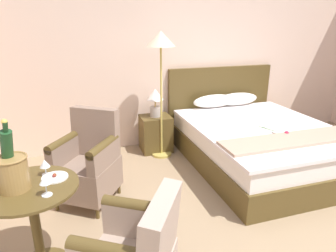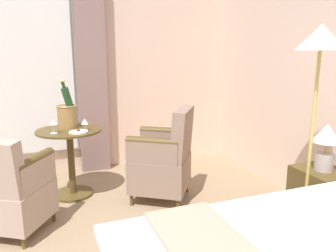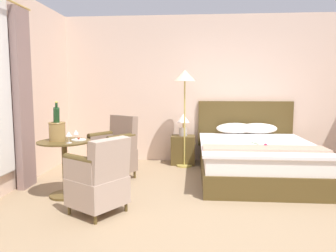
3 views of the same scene
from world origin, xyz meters
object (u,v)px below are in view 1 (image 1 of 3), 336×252
(bedside_lamp, at_px, (155,99))
(bed, at_px, (255,140))
(champagne_bucket, at_px, (12,169))
(nightstand, at_px, (156,133))
(side_table_round, at_px, (35,222))
(armchair_by_window, at_px, (88,164))
(snack_plate, at_px, (55,177))
(wine_glass_near_edge, at_px, (45,164))
(wine_glass_near_bucket, at_px, (45,181))
(floor_lamp_brass, at_px, (161,51))

(bedside_lamp, bearing_deg, bed, -35.12)
(bed, distance_m, champagne_bucket, 2.98)
(bed, distance_m, nightstand, 1.41)
(nightstand, xyz_separation_m, side_table_round, (-1.45, -1.96, 0.18))
(armchair_by_window, bearing_deg, champagne_bucket, -120.28)
(bed, height_order, snack_plate, bed)
(snack_plate, distance_m, armchair_by_window, 0.91)
(bed, height_order, wine_glass_near_edge, bed)
(bedside_lamp, distance_m, champagne_bucket, 2.49)
(wine_glass_near_edge, xyz_separation_m, armchair_by_window, (0.33, 0.74, -0.39))
(side_table_round, bearing_deg, snack_plate, 24.54)
(champagne_bucket, height_order, wine_glass_near_bucket, champagne_bucket)
(floor_lamp_brass, relative_size, wine_glass_near_edge, 13.81)
(floor_lamp_brass, xyz_separation_m, armchair_by_window, (-1.05, -0.87, -1.04))
(wine_glass_near_edge, distance_m, armchair_by_window, 0.90)
(armchair_by_window, bearing_deg, bedside_lamp, 46.28)
(side_table_round, relative_size, champagne_bucket, 1.42)
(floor_lamp_brass, bearing_deg, bed, -28.74)
(wine_glass_near_edge, bearing_deg, side_table_round, -124.51)
(champagne_bucket, bearing_deg, bed, 23.05)
(wine_glass_near_bucket, xyz_separation_m, wine_glass_near_edge, (-0.02, 0.30, -0.02))
(nightstand, height_order, armchair_by_window, armchair_by_window)
(nightstand, relative_size, armchair_by_window, 0.54)
(champagne_bucket, bearing_deg, snack_plate, 17.03)
(bed, distance_m, bedside_lamp, 1.48)
(nightstand, xyz_separation_m, champagne_bucket, (-1.54, -1.96, 0.62))
(wine_glass_near_edge, bearing_deg, floor_lamp_brass, 49.34)
(bed, bearing_deg, snack_plate, -156.36)
(bedside_lamp, relative_size, wine_glass_near_bucket, 2.83)
(floor_lamp_brass, relative_size, snack_plate, 9.11)
(champagne_bucket, bearing_deg, floor_lamp_brass, 48.26)
(nightstand, height_order, bedside_lamp, bedside_lamp)
(nightstand, relative_size, bedside_lamp, 1.30)
(nightstand, bearing_deg, snack_plate, -124.41)
(floor_lamp_brass, distance_m, snack_plate, 2.26)
(bedside_lamp, bearing_deg, wine_glass_near_edge, -126.82)
(side_table_round, xyz_separation_m, wine_glass_near_edge, (0.10, 0.15, 0.38))
(nightstand, distance_m, wine_glass_near_edge, 2.32)
(side_table_round, bearing_deg, armchair_by_window, 63.96)
(bed, relative_size, wine_glass_near_edge, 18.27)
(bed, relative_size, snack_plate, 12.06)
(bedside_lamp, distance_m, snack_plate, 2.28)
(nightstand, distance_m, armchair_by_window, 1.49)
(floor_lamp_brass, bearing_deg, wine_glass_near_edge, -130.66)
(side_table_round, height_order, wine_glass_near_edge, wine_glass_near_edge)
(nightstand, height_order, floor_lamp_brass, floor_lamp_brass)
(floor_lamp_brass, height_order, armchair_by_window, floor_lamp_brass)
(side_table_round, height_order, wine_glass_near_bucket, wine_glass_near_bucket)
(armchair_by_window, bearing_deg, wine_glass_near_bucket, -106.52)
(wine_glass_near_bucket, relative_size, snack_plate, 0.76)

